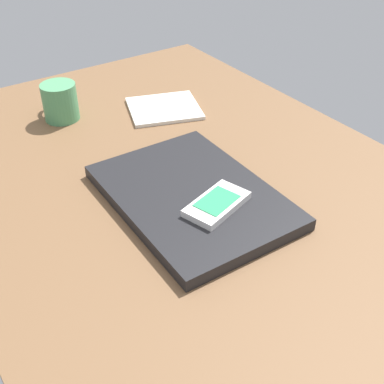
% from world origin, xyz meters
% --- Properties ---
extents(desk_surface, '(1.20, 0.80, 0.03)m').
position_xyz_m(desk_surface, '(0.00, 0.00, 0.01)').
color(desk_surface, brown).
rests_on(desk_surface, ground).
extents(laptop_closed, '(0.34, 0.25, 0.02)m').
position_xyz_m(laptop_closed, '(-0.05, 0.03, 0.04)').
color(laptop_closed, black).
rests_on(laptop_closed, desk_surface).
extents(cell_phone_on_laptop, '(0.09, 0.12, 0.01)m').
position_xyz_m(cell_phone_on_laptop, '(-0.11, 0.02, 0.06)').
color(cell_phone_on_laptop, silver).
rests_on(cell_phone_on_laptop, laptop_closed).
extents(notepad, '(0.18, 0.19, 0.01)m').
position_xyz_m(notepad, '(0.27, -0.12, 0.03)').
color(notepad, white).
rests_on(notepad, desk_surface).
extents(coffee_mug, '(0.11, 0.07, 0.08)m').
position_xyz_m(coffee_mug, '(0.36, 0.09, 0.07)').
color(coffee_mug, '#4C9360').
rests_on(coffee_mug, desk_surface).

